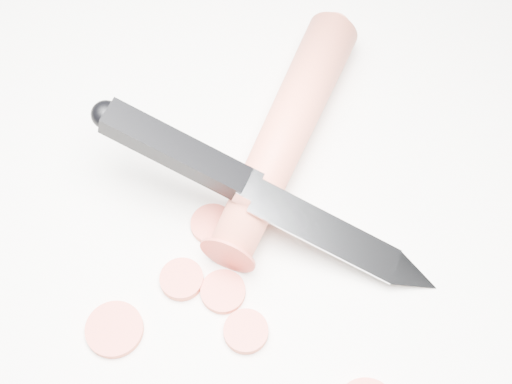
{
  "coord_description": "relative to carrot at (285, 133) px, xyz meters",
  "views": [
    {
      "loc": [
        0.04,
        -0.2,
        0.46
      ],
      "look_at": [
        0.03,
        0.05,
        0.02
      ],
      "focal_mm": 50.0,
      "sensor_mm": 36.0,
      "label": 1
    }
  ],
  "objects": [
    {
      "name": "carrot_slice_5",
      "position": [
        -0.11,
        -0.15,
        -0.02
      ],
      "size": [
        0.04,
        0.04,
        0.01
      ],
      "primitive_type": "cylinder",
      "color": "#C64334",
      "rests_on": "ground"
    },
    {
      "name": "carrot_slice_2",
      "position": [
        -0.04,
        -0.12,
        -0.02
      ],
      "size": [
        0.03,
        0.03,
        0.01
      ],
      "primitive_type": "cylinder",
      "color": "#C64334",
      "rests_on": "ground"
    },
    {
      "name": "carrot_slice_3",
      "position": [
        -0.04,
        -0.12,
        -0.02
      ],
      "size": [
        0.03,
        0.03,
        0.01
      ],
      "primitive_type": "cylinder",
      "color": "#C64334",
      "rests_on": "ground"
    },
    {
      "name": "carrot",
      "position": [
        0.0,
        0.0,
        0.0
      ],
      "size": [
        0.11,
        0.22,
        0.04
      ],
      "primitive_type": "cylinder",
      "rotation": [
        1.57,
        0.0,
        -0.35
      ],
      "color": "#DF5E44",
      "rests_on": "ground"
    },
    {
      "name": "carrot_slice_7",
      "position": [
        -0.05,
        -0.07,
        -0.02
      ],
      "size": [
        0.03,
        0.03,
        0.01
      ],
      "primitive_type": "cylinder",
      "color": "#C64334",
      "rests_on": "ground"
    },
    {
      "name": "ground",
      "position": [
        -0.05,
        -0.1,
        -0.02
      ],
      "size": [
        2.4,
        2.4,
        0.0
      ],
      "primitive_type": "plane",
      "color": "silver",
      "rests_on": "ground"
    },
    {
      "name": "carrot_slice_1",
      "position": [
        -0.07,
        -0.11,
        -0.02
      ],
      "size": [
        0.03,
        0.03,
        0.01
      ],
      "primitive_type": "cylinder",
      "color": "#C64334",
      "rests_on": "ground"
    },
    {
      "name": "carrot_slice_6",
      "position": [
        -0.02,
        -0.15,
        -0.02
      ],
      "size": [
        0.03,
        0.03,
        0.01
      ],
      "primitive_type": "cylinder",
      "color": "#C64334",
      "rests_on": "ground"
    },
    {
      "name": "kitchen_knife",
      "position": [
        -0.01,
        -0.07,
        0.02
      ],
      "size": [
        0.25,
        0.11,
        0.08
      ],
      "primitive_type": null,
      "color": "silver",
      "rests_on": "ground"
    }
  ]
}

